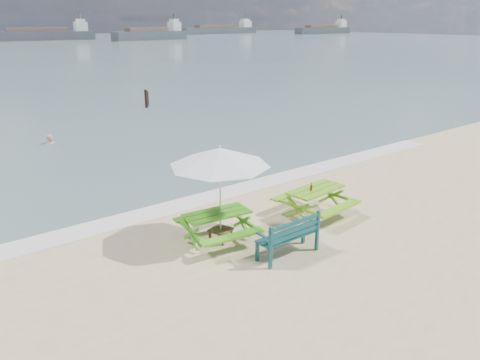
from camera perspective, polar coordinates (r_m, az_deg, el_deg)
foam_strip at (r=13.82m, az=-4.76°, el=-2.35°), size 22.00×0.90×0.01m
picnic_table_left at (r=11.14m, az=-2.79°, el=-5.82°), size 1.76×1.91×0.74m
picnic_table_right at (r=12.69m, az=9.14°, el=-2.76°), size 1.81×1.97×0.78m
park_bench at (r=10.59m, az=5.82°, el=-7.72°), size 1.52×0.52×0.93m
side_table at (r=11.26m, az=-2.36°, el=-6.64°), size 0.60×0.60×0.30m
patio_umbrella at (r=10.57m, az=-2.50°, el=2.86°), size 2.99×2.99×2.30m
beer_bottle at (r=12.33m, az=8.67°, el=-1.00°), size 0.06×0.06×0.23m
swimmer at (r=21.72m, az=-21.99°, el=3.06°), size 0.65×0.47×1.66m
mooring_pilings at (r=29.04m, az=-11.30°, el=9.51°), size 0.57×0.77×1.28m
cargo_ships at (r=145.03m, az=-11.18°, el=17.20°), size 166.68×40.45×4.40m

